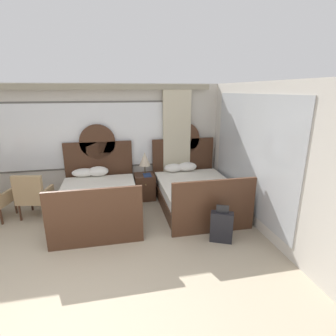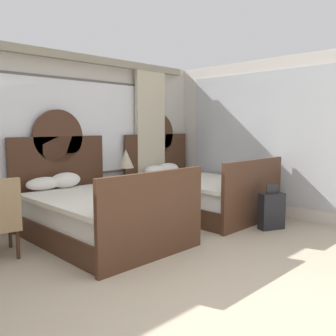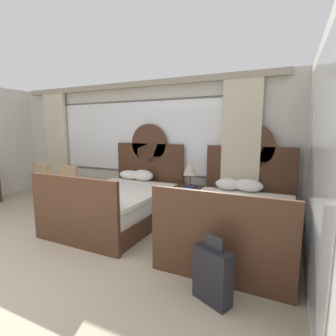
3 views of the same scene
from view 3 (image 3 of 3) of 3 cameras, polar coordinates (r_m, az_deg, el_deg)
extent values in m
cube|color=beige|center=(5.81, -7.20, 5.27)|extent=(6.76, 0.07, 2.70)
cube|color=#5B5954|center=(5.77, -7.46, 6.88)|extent=(4.33, 0.02, 1.59)
cube|color=white|center=(5.76, -7.50, 6.88)|extent=(4.25, 0.02, 1.51)
cube|color=beige|center=(7.25, -23.57, 4.88)|extent=(0.69, 0.08, 2.60)
cube|color=beige|center=(4.83, 15.89, 3.74)|extent=(0.69, 0.08, 2.60)
cube|color=#9C957E|center=(5.77, -8.21, 17.88)|extent=(6.22, 0.10, 0.12)
cube|color=beige|center=(2.75, 31.20, 0.35)|extent=(0.07, 4.28, 2.70)
cube|color=#B2B7BC|center=(3.04, 29.86, 1.14)|extent=(0.01, 2.99, 2.27)
cube|color=#472B1C|center=(4.81, -10.67, -10.14)|extent=(1.50, 2.12, 0.30)
cube|color=white|center=(4.73, -10.76, -6.94)|extent=(1.44, 2.02, 0.26)
cube|color=silver|center=(4.63, -11.40, -5.27)|extent=(1.54, 1.92, 0.06)
cube|color=#472B1C|center=(5.56, -4.20, -1.66)|extent=(1.58, 0.06, 1.39)
cylinder|color=#472B1C|center=(5.48, -4.28, 5.48)|extent=(0.82, 0.06, 0.82)
cube|color=#472B1C|center=(3.92, -20.38, -9.29)|extent=(1.58, 0.06, 1.03)
ellipsoid|color=white|center=(5.58, -8.39, -1.49)|extent=(0.53, 0.29, 0.19)
ellipsoid|color=white|center=(5.37, -5.68, -1.63)|extent=(0.47, 0.29, 0.23)
cube|color=#472B1C|center=(4.02, 14.96, -14.13)|extent=(1.50, 2.12, 0.30)
cube|color=white|center=(3.92, 15.12, -10.37)|extent=(1.44, 2.02, 0.26)
cube|color=silver|center=(3.80, 14.99, -8.48)|extent=(1.54, 1.92, 0.06)
cube|color=#472B1C|center=(4.90, 17.58, -3.47)|extent=(1.58, 0.06, 1.39)
cylinder|color=#472B1C|center=(4.80, 17.95, 4.64)|extent=(0.82, 0.06, 0.82)
cube|color=#472B1C|center=(2.89, 11.10, -15.38)|extent=(1.58, 0.06, 1.03)
ellipsoid|color=white|center=(4.68, 13.25, -3.52)|extent=(0.45, 0.30, 0.20)
ellipsoid|color=white|center=(4.62, 17.49, -3.73)|extent=(0.49, 0.31, 0.22)
cube|color=#472B1C|center=(4.92, 4.61, -7.66)|extent=(0.48, 0.48, 0.61)
sphere|color=tan|center=(4.66, 3.52, -6.87)|extent=(0.02, 0.02, 0.02)
cylinder|color=brown|center=(4.85, 4.93, -4.07)|extent=(0.14, 0.14, 0.02)
cylinder|color=brown|center=(4.82, 4.95, -2.76)|extent=(0.03, 0.03, 0.21)
cone|color=beige|center=(4.78, 4.99, 0.31)|extent=(0.27, 0.27, 0.32)
cube|color=navy|center=(4.74, 4.90, -4.31)|extent=(0.18, 0.26, 0.03)
cube|color=tan|center=(5.81, -19.05, -4.72)|extent=(0.68, 0.68, 0.10)
cube|color=tan|center=(5.61, -21.30, -2.08)|extent=(0.58, 0.19, 0.52)
cube|color=tan|center=(5.57, -17.61, -3.83)|extent=(0.16, 0.52, 0.16)
cube|color=tan|center=(5.99, -20.52, -3.12)|extent=(0.16, 0.52, 0.16)
cylinder|color=#472B1C|center=(5.81, -15.66, -6.81)|extent=(0.04, 0.04, 0.34)
cylinder|color=#472B1C|center=(6.18, -18.38, -6.00)|extent=(0.04, 0.04, 0.34)
cylinder|color=#472B1C|center=(5.54, -19.58, -7.74)|extent=(0.04, 0.04, 0.34)
cylinder|color=#472B1C|center=(5.93, -22.17, -6.81)|extent=(0.04, 0.04, 0.34)
cube|color=tan|center=(6.36, -24.00, -3.86)|extent=(0.70, 0.70, 0.10)
cube|color=tan|center=(6.20, -26.21, -1.41)|extent=(0.58, 0.22, 0.52)
cube|color=tan|center=(6.11, -22.97, -3.05)|extent=(0.18, 0.52, 0.16)
cube|color=tan|center=(6.56, -25.08, -2.40)|extent=(0.18, 0.52, 0.16)
cylinder|color=#472B1C|center=(6.31, -20.95, -5.83)|extent=(0.04, 0.04, 0.34)
cylinder|color=#472B1C|center=(6.72, -22.98, -5.09)|extent=(0.04, 0.04, 0.34)
cylinder|color=#472B1C|center=(6.10, -24.86, -6.56)|extent=(0.04, 0.04, 0.34)
cylinder|color=#472B1C|center=(6.52, -26.70, -5.73)|extent=(0.04, 0.04, 0.34)
cube|color=black|center=(2.74, 9.91, -22.56)|extent=(0.42, 0.31, 0.55)
cube|color=#232326|center=(2.58, 10.11, -16.03)|extent=(0.20, 0.10, 0.14)
cylinder|color=black|center=(2.96, 7.24, -25.63)|extent=(0.05, 0.04, 0.05)
cylinder|color=black|center=(2.80, 12.48, -28.00)|extent=(0.05, 0.04, 0.05)
camera|label=1|loc=(2.90, -99.53, 16.06)|focal=27.86mm
camera|label=2|loc=(5.46, -68.81, 1.66)|focal=38.65mm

